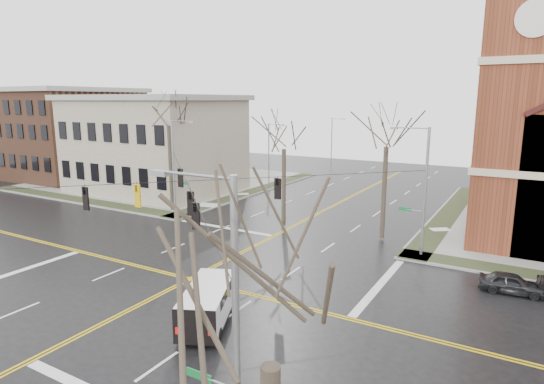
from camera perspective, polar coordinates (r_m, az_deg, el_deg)
The scene contains 18 objects.
ground at distance 29.21m, azimuth -10.26°, elevation -10.70°, with size 120.00×120.00×0.00m, color black.
sidewalks at distance 29.18m, azimuth -10.26°, elevation -10.56°, with size 80.00×80.00×0.17m.
road_markings at distance 29.21m, azimuth -10.26°, elevation -10.69°, with size 100.00×100.00×0.01m.
civic_building_a at distance 56.98m, azimuth -14.40°, elevation 5.65°, with size 18.00×14.00×11.00m, color gray.
civic_building_b at distance 73.48m, azimuth -24.61°, elevation 6.60°, with size 18.00×16.00×12.00m, color brown.
signal_pole_ne at distance 33.13m, azimuth 18.39°, elevation 0.48°, with size 2.75×0.22×9.00m.
signal_pole_nw at distance 43.62m, azimuth -12.10°, elevation 3.34°, with size 2.75×0.22×9.00m.
signal_pole_se at distance 12.55m, azimuth -5.23°, elevation -17.08°, with size 2.75×0.22×9.00m.
span_wires at distance 27.50m, azimuth -10.72°, elevation 1.36°, with size 23.02×23.02×0.03m.
traffic_signals at distance 27.15m, azimuth -11.57°, elevation -0.41°, with size 8.21×8.26×1.30m.
streetlight_north_a at distance 56.54m, azimuth -0.27°, elevation 4.92°, with size 2.30×0.20×8.00m.
streetlight_north_b at distance 74.39m, azimuth 7.59°, elevation 6.40°, with size 2.30×0.20×8.00m.
cargo_van at distance 23.47m, azimuth -7.95°, elevation -13.31°, with size 3.88×5.40×1.93m.
parked_car_a at distance 30.00m, azimuth 27.85°, elevation -10.07°, with size 1.41×3.49×1.19m, color black.
tree_nw_far at distance 45.42m, azimuth -12.87°, elevation 8.81°, with size 4.00×4.00×12.51m.
tree_nw_near at distance 38.67m, azimuth 1.51°, elevation 6.05°, with size 4.00×4.00×10.03m.
tree_ne at distance 35.98m, azimuth 14.19°, elevation 6.27°, with size 4.00×4.00×10.88m.
tree_se at distance 8.17m, azimuth -0.19°, elevation -18.60°, with size 4.00×4.00×9.42m.
Camera 1 is at (17.77, -20.44, 10.94)m, focal length 30.00 mm.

